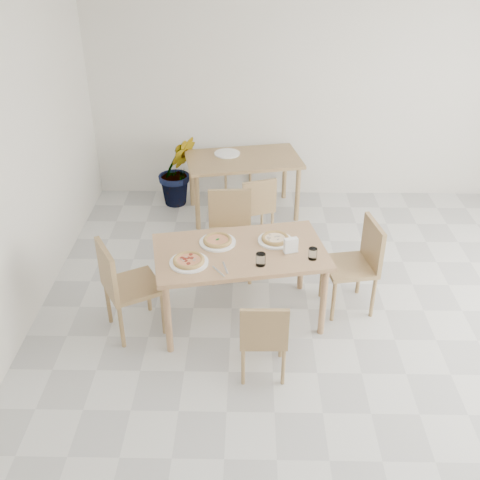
{
  "coord_description": "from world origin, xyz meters",
  "views": [
    {
      "loc": [
        -0.97,
        -3.51,
        3.38
      ],
      "look_at": [
        -1.04,
        0.75,
        0.86
      ],
      "focal_mm": 42.0,
      "sensor_mm": 36.0,
      "label": 1
    }
  ],
  "objects_px": {
    "main_table": "(240,258)",
    "plate_empty": "(227,154)",
    "plate_margherita": "(218,242)",
    "chair_back_s": "(256,204)",
    "plate_mushroom": "(275,240)",
    "pizza_pepperoni": "(189,260)",
    "chair_west": "(123,283)",
    "pizza_margherita": "(218,240)",
    "chair_east": "(359,260)",
    "tumbler_a": "(261,259)",
    "second_table": "(243,165)",
    "tumbler_b": "(313,254)",
    "plate_pepperoni": "(189,262)",
    "napkin_holder": "(291,246)",
    "pizza_mushroom": "(275,238)",
    "potted_plant": "(178,171)",
    "chair_south": "(263,334)",
    "chair_back_n": "(235,155)",
    "chair_north": "(230,227)"
  },
  "relations": [
    {
      "from": "main_table",
      "to": "plate_empty",
      "type": "distance_m",
      "value": 2.28
    },
    {
      "from": "main_table",
      "to": "plate_margherita",
      "type": "xyz_separation_m",
      "value": [
        -0.21,
        0.12,
        0.09
      ]
    },
    {
      "from": "chair_back_s",
      "to": "plate_empty",
      "type": "distance_m",
      "value": 0.92
    },
    {
      "from": "main_table",
      "to": "plate_mushroom",
      "type": "xyz_separation_m",
      "value": [
        0.32,
        0.16,
        0.09
      ]
    },
    {
      "from": "pizza_pepperoni",
      "to": "plate_empty",
      "type": "bearing_deg",
      "value": 84.59
    },
    {
      "from": "pizza_pepperoni",
      "to": "chair_west",
      "type": "bearing_deg",
      "value": 179.5
    },
    {
      "from": "plate_margherita",
      "to": "pizza_pepperoni",
      "type": "bearing_deg",
      "value": -123.77
    },
    {
      "from": "plate_margherita",
      "to": "pizza_margherita",
      "type": "relative_size",
      "value": 0.96
    },
    {
      "from": "plate_margherita",
      "to": "pizza_pepperoni",
      "type": "relative_size",
      "value": 0.96
    },
    {
      "from": "chair_east",
      "to": "tumbler_a",
      "type": "relative_size",
      "value": 8.23
    },
    {
      "from": "plate_mushroom",
      "to": "pizza_pepperoni",
      "type": "height_order",
      "value": "pizza_pepperoni"
    },
    {
      "from": "tumbler_a",
      "to": "second_table",
      "type": "height_order",
      "value": "tumbler_a"
    },
    {
      "from": "chair_west",
      "to": "tumbler_a",
      "type": "distance_m",
      "value": 1.24
    },
    {
      "from": "tumbler_b",
      "to": "main_table",
      "type": "bearing_deg",
      "value": 168.51
    },
    {
      "from": "chair_east",
      "to": "plate_pepperoni",
      "type": "relative_size",
      "value": 2.72
    },
    {
      "from": "pizza_margherita",
      "to": "napkin_holder",
      "type": "height_order",
      "value": "napkin_holder"
    },
    {
      "from": "tumbler_a",
      "to": "tumbler_b",
      "type": "distance_m",
      "value": 0.47
    },
    {
      "from": "plate_empty",
      "to": "pizza_margherita",
      "type": "bearing_deg",
      "value": -90.19
    },
    {
      "from": "pizza_margherita",
      "to": "chair_west",
      "type": "bearing_deg",
      "value": -157.81
    },
    {
      "from": "plate_mushroom",
      "to": "pizza_mushroom",
      "type": "height_order",
      "value": "pizza_mushroom"
    },
    {
      "from": "main_table",
      "to": "potted_plant",
      "type": "relative_size",
      "value": 1.78
    },
    {
      "from": "tumbler_a",
      "to": "chair_back_s",
      "type": "height_order",
      "value": "tumbler_a"
    },
    {
      "from": "plate_margherita",
      "to": "chair_east",
      "type": "bearing_deg",
      "value": 3.68
    },
    {
      "from": "pizza_pepperoni",
      "to": "potted_plant",
      "type": "relative_size",
      "value": 0.37
    },
    {
      "from": "plate_mushroom",
      "to": "napkin_holder",
      "type": "xyz_separation_m",
      "value": [
        0.13,
        -0.2,
        0.06
      ]
    },
    {
      "from": "napkin_holder",
      "to": "chair_west",
      "type": "bearing_deg",
      "value": 168.58
    },
    {
      "from": "pizza_margherita",
      "to": "napkin_holder",
      "type": "bearing_deg",
      "value": -13.33
    },
    {
      "from": "chair_south",
      "to": "chair_west",
      "type": "bearing_deg",
      "value": -25.71
    },
    {
      "from": "chair_south",
      "to": "chair_back_n",
      "type": "distance_m",
      "value": 3.74
    },
    {
      "from": "napkin_holder",
      "to": "plate_margherita",
      "type": "bearing_deg",
      "value": 148.25
    },
    {
      "from": "pizza_margherita",
      "to": "chair_east",
      "type": "bearing_deg",
      "value": 3.68
    },
    {
      "from": "chair_north",
      "to": "pizza_mushroom",
      "type": "distance_m",
      "value": 0.83
    },
    {
      "from": "chair_north",
      "to": "chair_east",
      "type": "xyz_separation_m",
      "value": [
        1.23,
        -0.61,
        0.01
      ]
    },
    {
      "from": "plate_pepperoni",
      "to": "pizza_pepperoni",
      "type": "distance_m",
      "value": 0.02
    },
    {
      "from": "second_table",
      "to": "plate_empty",
      "type": "xyz_separation_m",
      "value": [
        -0.2,
        0.12,
        0.1
      ]
    },
    {
      "from": "napkin_holder",
      "to": "chair_back_s",
      "type": "height_order",
      "value": "napkin_holder"
    },
    {
      "from": "chair_back_n",
      "to": "plate_pepperoni",
      "type": "bearing_deg",
      "value": -105.0
    },
    {
      "from": "chair_east",
      "to": "pizza_margherita",
      "type": "bearing_deg",
      "value": -96.44
    },
    {
      "from": "second_table",
      "to": "potted_plant",
      "type": "distance_m",
      "value": 0.91
    },
    {
      "from": "pizza_pepperoni",
      "to": "pizza_margherita",
      "type": "bearing_deg",
      "value": 56.23
    },
    {
      "from": "chair_west",
      "to": "plate_pepperoni",
      "type": "relative_size",
      "value": 2.75
    },
    {
      "from": "plate_mushroom",
      "to": "pizza_pepperoni",
      "type": "relative_size",
      "value": 0.92
    },
    {
      "from": "plate_mushroom",
      "to": "napkin_holder",
      "type": "relative_size",
      "value": 2.17
    },
    {
      "from": "chair_back_n",
      "to": "chair_east",
      "type": "bearing_deg",
      "value": -74.96
    },
    {
      "from": "second_table",
      "to": "potted_plant",
      "type": "bearing_deg",
      "value": 152.35
    },
    {
      "from": "napkin_holder",
      "to": "plate_mushroom",
      "type": "bearing_deg",
      "value": 104.63
    },
    {
      "from": "potted_plant",
      "to": "second_table",
      "type": "bearing_deg",
      "value": -16.42
    },
    {
      "from": "chair_south",
      "to": "chair_north",
      "type": "height_order",
      "value": "chair_north"
    },
    {
      "from": "chair_north",
      "to": "plate_mushroom",
      "type": "relative_size",
      "value": 2.84
    },
    {
      "from": "second_table",
      "to": "plate_margherita",
      "type": "bearing_deg",
      "value": -107.14
    }
  ]
}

